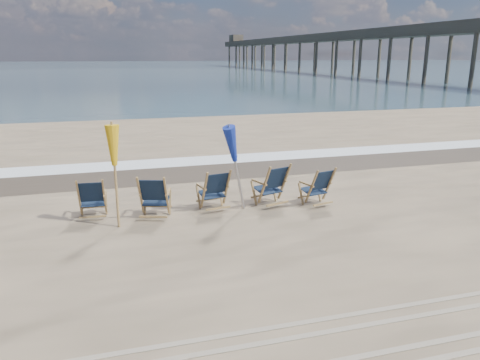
{
  "coord_description": "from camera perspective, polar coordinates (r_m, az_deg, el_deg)",
  "views": [
    {
      "loc": [
        -2.8,
        -7.5,
        3.63
      ],
      "look_at": [
        0.0,
        2.2,
        0.9
      ],
      "focal_mm": 35.0,
      "sensor_mm": 36.0,
      "label": 1
    }
  ],
  "objects": [
    {
      "name": "ocean",
      "position": [
        135.58,
        -15.33,
        13.08
      ],
      "size": [
        400.0,
        400.0,
        0.0
      ],
      "primitive_type": "plane",
      "color": "#3B5562",
      "rests_on": "ground"
    },
    {
      "name": "surf_foam",
      "position": [
        16.45,
        -5.91,
        2.31
      ],
      "size": [
        200.0,
        1.4,
        0.01
      ],
      "primitive_type": "cube",
      "color": "silver",
      "rests_on": "ground"
    },
    {
      "name": "wet_sand_strip",
      "position": [
        15.02,
        -4.88,
        1.09
      ],
      "size": [
        200.0,
        2.6,
        0.0
      ],
      "primitive_type": "cube",
      "color": "#42362A",
      "rests_on": "ground"
    },
    {
      "name": "tire_tracks",
      "position": [
        6.56,
        12.91,
        -18.81
      ],
      "size": [
        80.0,
        1.3,
        0.01
      ],
      "primitive_type": null,
      "color": "gray",
      "rests_on": "ground"
    },
    {
      "name": "beach_chair_0",
      "position": [
        10.99,
        -16.2,
        -2.11
      ],
      "size": [
        0.67,
        0.74,
        0.98
      ],
      "primitive_type": null,
      "rotation": [
        0.0,
        0.0,
        3.08
      ],
      "color": "#101D31",
      "rests_on": "ground"
    },
    {
      "name": "beach_chair_1",
      "position": [
        10.59,
        -8.94,
        -2.1
      ],
      "size": [
        0.87,
        0.92,
        1.05
      ],
      "primitive_type": null,
      "rotation": [
        0.0,
        0.0,
        2.84
      ],
      "color": "#101D31",
      "rests_on": "ground"
    },
    {
      "name": "beach_chair_2",
      "position": [
        11.17,
        -1.59,
        -1.07
      ],
      "size": [
        0.78,
        0.85,
        1.03
      ],
      "primitive_type": null,
      "rotation": [
        0.0,
        0.0,
        3.31
      ],
      "color": "#101D31",
      "rests_on": "ground"
    },
    {
      "name": "beach_chair_3",
      "position": [
        11.57,
        5.45,
        -0.4
      ],
      "size": [
        0.9,
        0.96,
        1.09
      ],
      "primitive_type": null,
      "rotation": [
        0.0,
        0.0,
        3.44
      ],
      "color": "#101D31",
      "rests_on": "ground"
    },
    {
      "name": "beach_chair_4",
      "position": [
        11.73,
        10.84,
        -0.64
      ],
      "size": [
        0.8,
        0.86,
        1.0
      ],
      "primitive_type": null,
      "rotation": [
        0.0,
        0.0,
        3.4
      ],
      "color": "#101D31",
      "rests_on": "ground"
    },
    {
      "name": "umbrella_yellow",
      "position": [
        10.11,
        -15.15,
        3.4
      ],
      "size": [
        0.3,
        0.3,
        2.19
      ],
      "color": "#9C7946",
      "rests_on": "ground"
    },
    {
      "name": "umbrella_blue",
      "position": [
        10.74,
        -0.34,
        4.35
      ],
      "size": [
        0.3,
        0.3,
        2.14
      ],
      "color": "#A5A5AD",
      "rests_on": "ground"
    },
    {
      "name": "fishing_pier",
      "position": [
        91.15,
        10.88,
        15.51
      ],
      "size": [
        4.4,
        140.0,
        9.3
      ],
      "primitive_type": null,
      "color": "#4C4337",
      "rests_on": "ground"
    }
  ]
}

